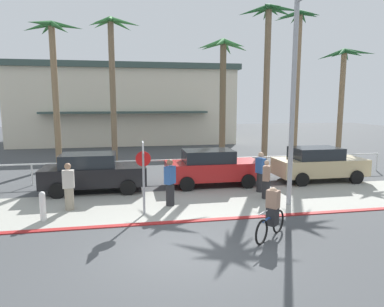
# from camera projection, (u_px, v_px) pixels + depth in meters

# --- Properties ---
(ground_plane) EXTENTS (80.00, 80.00, 0.00)m
(ground_plane) POSITION_uv_depth(u_px,v_px,m) (152.00, 174.00, 18.86)
(ground_plane) COLOR #424447
(sidewalk_strip) EXTENTS (44.00, 4.00, 0.02)m
(sidewalk_strip) POSITION_uv_depth(u_px,v_px,m) (163.00, 205.00, 13.22)
(sidewalk_strip) COLOR #9E9E93
(sidewalk_strip) RESTS_ON ground
(curb_paint) EXTENTS (44.00, 0.24, 0.03)m
(curb_paint) POSITION_uv_depth(u_px,v_px,m) (169.00, 222.00, 11.28)
(curb_paint) COLOR maroon
(curb_paint) RESTS_ON ground
(building_backdrop) EXTENTS (20.53, 11.68, 7.25)m
(building_backdrop) POSITION_uv_depth(u_px,v_px,m) (126.00, 104.00, 34.72)
(building_backdrop) COLOR beige
(building_backdrop) RESTS_ON ground
(rail_fence) EXTENTS (25.30, 0.08, 1.04)m
(rail_fence) POSITION_uv_depth(u_px,v_px,m) (154.00, 164.00, 17.28)
(rail_fence) COLOR white
(rail_fence) RESTS_ON ground
(stop_sign_bike_lane) EXTENTS (0.52, 0.56, 2.56)m
(stop_sign_bike_lane) POSITION_uv_depth(u_px,v_px,m) (143.00, 168.00, 11.83)
(stop_sign_bike_lane) COLOR gray
(stop_sign_bike_lane) RESTS_ON ground
(bollard_0) EXTENTS (0.20, 0.20, 1.00)m
(bollard_0) POSITION_uv_depth(u_px,v_px,m) (43.00, 206.00, 11.39)
(bollard_0) COLOR white
(bollard_0) RESTS_ON ground
(streetlight_curb) EXTENTS (0.24, 2.54, 7.50)m
(streetlight_curb) POSITION_uv_depth(u_px,v_px,m) (296.00, 91.00, 12.43)
(streetlight_curb) COLOR #9EA0A5
(streetlight_curb) RESTS_ON ground
(palm_tree_2) EXTENTS (3.36, 3.34, 8.48)m
(palm_tree_2) POSITION_uv_depth(u_px,v_px,m) (53.00, 63.00, 20.03)
(palm_tree_2) COLOR #846B4C
(palm_tree_2) RESTS_ON ground
(palm_tree_3) EXTENTS (3.14, 3.03, 8.97)m
(palm_tree_3) POSITION_uv_depth(u_px,v_px,m) (112.00, 57.00, 21.11)
(palm_tree_3) COLOR #756047
(palm_tree_3) RESTS_ON ground
(palm_tree_4) EXTENTS (3.02, 3.25, 7.44)m
(palm_tree_4) POSITION_uv_depth(u_px,v_px,m) (223.00, 75.00, 19.83)
(palm_tree_4) COLOR brown
(palm_tree_4) RESTS_ON ground
(palm_tree_5) EXTENTS (3.32, 3.07, 9.44)m
(palm_tree_5) POSITION_uv_depth(u_px,v_px,m) (268.00, 47.00, 20.10)
(palm_tree_5) COLOR #756047
(palm_tree_5) RESTS_ON ground
(palm_tree_6) EXTENTS (2.91, 3.07, 9.78)m
(palm_tree_6) POSITION_uv_depth(u_px,v_px,m) (298.00, 53.00, 22.75)
(palm_tree_6) COLOR #846B4C
(palm_tree_6) RESTS_ON ground
(palm_tree_7) EXTENTS (2.90, 3.33, 7.46)m
(palm_tree_7) POSITION_uv_depth(u_px,v_px,m) (343.00, 75.00, 23.49)
(palm_tree_7) COLOR #846B4C
(palm_tree_7) RESTS_ON ground
(car_black_1) EXTENTS (4.40, 2.02, 1.69)m
(car_black_1) POSITION_uv_depth(u_px,v_px,m) (93.00, 172.00, 15.07)
(car_black_1) COLOR black
(car_black_1) RESTS_ON ground
(car_red_2) EXTENTS (4.40, 2.02, 1.69)m
(car_red_2) POSITION_uv_depth(u_px,v_px,m) (212.00, 167.00, 16.21)
(car_red_2) COLOR red
(car_red_2) RESTS_ON ground
(car_tan_3) EXTENTS (4.40, 2.02, 1.69)m
(car_tan_3) POSITION_uv_depth(u_px,v_px,m) (319.00, 164.00, 17.08)
(car_tan_3) COLOR tan
(car_tan_3) RESTS_ON ground
(cyclist_blue_0) EXTENTS (1.40, 1.25, 1.50)m
(cyclist_blue_0) POSITION_uv_depth(u_px,v_px,m) (272.00, 214.00, 10.01)
(cyclist_blue_0) COLOR black
(cyclist_blue_0) RESTS_ON ground
(pedestrian_0) EXTENTS (0.41, 0.47, 1.77)m
(pedestrian_0) POSITION_uv_depth(u_px,v_px,m) (260.00, 174.00, 14.98)
(pedestrian_0) COLOR #232326
(pedestrian_0) RESTS_ON ground
(pedestrian_1) EXTENTS (0.47, 0.47, 1.79)m
(pedestrian_1) POSITION_uv_depth(u_px,v_px,m) (170.00, 184.00, 13.00)
(pedestrian_1) COLOR #232326
(pedestrian_1) RESTS_ON ground
(pedestrian_2) EXTENTS (0.42, 0.34, 1.74)m
(pedestrian_2) POSITION_uv_depth(u_px,v_px,m) (69.00, 189.00, 12.47)
(pedestrian_2) COLOR gray
(pedestrian_2) RESTS_ON ground
(pedestrian_3) EXTENTS (0.44, 0.48, 1.59)m
(pedestrian_3) POSITION_uv_depth(u_px,v_px,m) (266.00, 181.00, 13.97)
(pedestrian_3) COLOR #232326
(pedestrian_3) RESTS_ON ground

